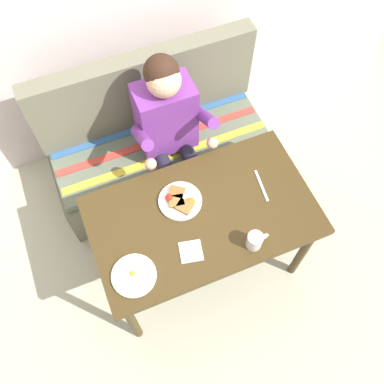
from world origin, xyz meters
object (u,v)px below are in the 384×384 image
plate_breakfast (180,201)px  napkin (191,251)px  coffee_mug (255,240)px  knife (261,186)px  couch (158,147)px  table (202,221)px  person (170,128)px  plate_eggs (134,275)px

plate_breakfast → napkin: 0.29m
coffee_mug → knife: (0.19, 0.29, -0.05)m
couch → table: bearing=-90.0°
table → person: bearing=86.1°
plate_eggs → knife: size_ratio=1.12×
table → coffee_mug: bearing=-55.6°
couch → knife: bearing=-63.4°
coffee_mug → napkin: 0.33m
couch → person: size_ratio=1.19×
table → plate_breakfast: size_ratio=5.13×
plate_eggs → table: bearing=22.4°
person → knife: bearing=-59.5°
couch → plate_breakfast: size_ratio=6.15×
table → knife: bearing=5.7°
person → plate_breakfast: size_ratio=5.18×
knife → plate_eggs: bearing=-158.0°
napkin → knife: bearing=22.5°
couch → plate_eggs: (-0.44, -0.95, 0.41)m
plate_breakfast → knife: bearing=-9.7°
plate_eggs → coffee_mug: (0.62, -0.07, 0.04)m
plate_breakfast → knife: 0.46m
coffee_mug → couch: bearing=99.7°
plate_breakfast → plate_eggs: plate_breakfast is taller
table → knife: size_ratio=6.00×
table → knife: knife is taller
table → knife: (0.37, 0.04, 0.08)m
table → couch: couch is taller
coffee_mug → knife: size_ratio=0.59×
plate_breakfast → knife: size_ratio=1.17×
table → plate_eggs: size_ratio=5.38×
couch → person: person is taller
plate_breakfast → knife: (0.45, -0.08, -0.01)m
person → coffee_mug: person is taller
plate_breakfast → knife: plate_breakfast is taller
person → plate_breakfast: 0.49m
person → plate_breakfast: (-0.12, -0.48, 0.00)m
plate_breakfast → napkin: plate_breakfast is taller
couch → coffee_mug: size_ratio=12.20×
person → knife: (0.33, -0.55, -0.01)m
plate_eggs → knife: 0.84m
plate_breakfast → napkin: bearing=-100.4°
plate_eggs → coffee_mug: coffee_mug is taller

